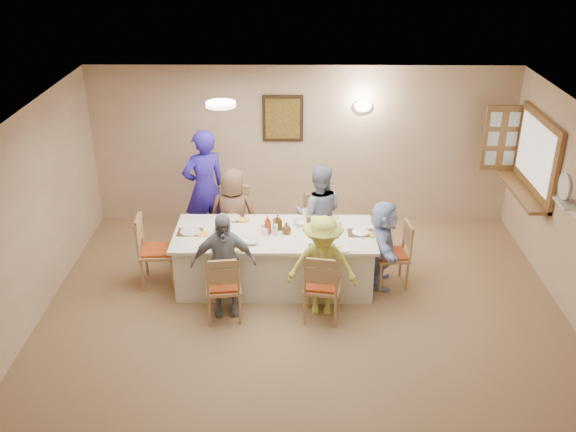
{
  "coord_description": "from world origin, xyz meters",
  "views": [
    {
      "loc": [
        -0.13,
        -5.92,
        4.55
      ],
      "look_at": [
        -0.2,
        1.4,
        1.05
      ],
      "focal_mm": 40.0,
      "sensor_mm": 36.0,
      "label": 1
    }
  ],
  "objects_px": {
    "chair_right_end": "(392,254)",
    "diner_right_end": "(383,244)",
    "dining_table": "(275,258)",
    "chair_front_left": "(223,285)",
    "caregiver": "(205,188)",
    "chair_left_end": "(157,250)",
    "diner_back_right": "(319,214)",
    "diner_front_left": "(223,264)",
    "desk_fan": "(567,192)",
    "chair_front_right": "(322,284)",
    "diner_back_left": "(233,215)",
    "chair_back_right": "(318,227)",
    "serving_hatch": "(537,156)",
    "chair_back_left": "(234,223)",
    "condiment_ketchup": "(268,224)",
    "diner_front_right": "(322,266)"
  },
  "relations": [
    {
      "from": "diner_back_left",
      "to": "chair_back_right",
      "type": "bearing_deg",
      "value": -170.6
    },
    {
      "from": "chair_front_left",
      "to": "chair_front_right",
      "type": "relative_size",
      "value": 0.97
    },
    {
      "from": "dining_table",
      "to": "diner_back_right",
      "type": "relative_size",
      "value": 1.83
    },
    {
      "from": "dining_table",
      "to": "chair_front_left",
      "type": "xyz_separation_m",
      "value": [
        -0.6,
        -0.8,
        0.08
      ]
    },
    {
      "from": "serving_hatch",
      "to": "chair_back_right",
      "type": "xyz_separation_m",
      "value": [
        -2.99,
        -0.1,
        -1.05
      ]
    },
    {
      "from": "condiment_ketchup",
      "to": "chair_back_left",
      "type": "bearing_deg",
      "value": 122.3
    },
    {
      "from": "serving_hatch",
      "to": "diner_right_end",
      "type": "distance_m",
      "value": 2.51
    },
    {
      "from": "chair_back_right",
      "to": "diner_back_right",
      "type": "relative_size",
      "value": 0.63
    },
    {
      "from": "chair_left_end",
      "to": "diner_back_right",
      "type": "bearing_deg",
      "value": -76.63
    },
    {
      "from": "chair_right_end",
      "to": "diner_back_right",
      "type": "height_order",
      "value": "diner_back_right"
    },
    {
      "from": "diner_right_end",
      "to": "chair_front_left",
      "type": "bearing_deg",
      "value": 117.88
    },
    {
      "from": "dining_table",
      "to": "diner_right_end",
      "type": "relative_size",
      "value": 2.16
    },
    {
      "from": "chair_right_end",
      "to": "diner_right_end",
      "type": "height_order",
      "value": "diner_right_end"
    },
    {
      "from": "chair_right_end",
      "to": "diner_back_right",
      "type": "xyz_separation_m",
      "value": [
        -0.95,
        0.68,
        0.26
      ]
    },
    {
      "from": "diner_front_right",
      "to": "diner_front_left",
      "type": "bearing_deg",
      "value": -175.61
    },
    {
      "from": "desk_fan",
      "to": "chair_right_end",
      "type": "height_order",
      "value": "desk_fan"
    },
    {
      "from": "chair_left_end",
      "to": "condiment_ketchup",
      "type": "height_order",
      "value": "condiment_ketchup"
    },
    {
      "from": "chair_front_left",
      "to": "diner_right_end",
      "type": "distance_m",
      "value": 2.18
    },
    {
      "from": "desk_fan",
      "to": "chair_back_right",
      "type": "xyz_separation_m",
      "value": [
        -2.88,
        1.25,
        -1.1
      ]
    },
    {
      "from": "diner_back_left",
      "to": "condiment_ketchup",
      "type": "xyz_separation_m",
      "value": [
        0.51,
        -0.69,
        0.2
      ]
    },
    {
      "from": "desk_fan",
      "to": "diner_front_right",
      "type": "height_order",
      "value": "desk_fan"
    },
    {
      "from": "chair_front_right",
      "to": "diner_right_end",
      "type": "relative_size",
      "value": 0.78
    },
    {
      "from": "diner_right_end",
      "to": "diner_back_left",
      "type": "bearing_deg",
      "value": 77.67
    },
    {
      "from": "desk_fan",
      "to": "diner_front_right",
      "type": "bearing_deg",
      "value": -175.4
    },
    {
      "from": "chair_back_left",
      "to": "diner_front_right",
      "type": "height_order",
      "value": "diner_front_right"
    },
    {
      "from": "diner_right_end",
      "to": "dining_table",
      "type": "bearing_deg",
      "value": 96.28
    },
    {
      "from": "desk_fan",
      "to": "chair_front_right",
      "type": "xyz_separation_m",
      "value": [
        -2.88,
        -0.35,
        -1.08
      ]
    },
    {
      "from": "chair_front_right",
      "to": "diner_front_left",
      "type": "height_order",
      "value": "diner_front_left"
    },
    {
      "from": "chair_front_right",
      "to": "diner_back_right",
      "type": "bearing_deg",
      "value": -80.36
    },
    {
      "from": "diner_front_left",
      "to": "caregiver",
      "type": "bearing_deg",
      "value": 97.34
    },
    {
      "from": "chair_right_end",
      "to": "diner_front_right",
      "type": "xyz_separation_m",
      "value": [
        -0.95,
        -0.68,
        0.21
      ]
    },
    {
      "from": "desk_fan",
      "to": "chair_front_right",
      "type": "height_order",
      "value": "desk_fan"
    },
    {
      "from": "diner_back_left",
      "to": "desk_fan",
      "type": "bearing_deg",
      "value": 168.22
    },
    {
      "from": "serving_hatch",
      "to": "chair_back_left",
      "type": "bearing_deg",
      "value": -178.61
    },
    {
      "from": "caregiver",
      "to": "chair_left_end",
      "type": "bearing_deg",
      "value": 37.17
    },
    {
      "from": "chair_right_end",
      "to": "diner_back_right",
      "type": "distance_m",
      "value": 1.2
    },
    {
      "from": "chair_left_end",
      "to": "condiment_ketchup",
      "type": "distance_m",
      "value": 1.52
    },
    {
      "from": "chair_right_end",
      "to": "chair_back_left",
      "type": "bearing_deg",
      "value": -116.22
    },
    {
      "from": "desk_fan",
      "to": "condiment_ketchup",
      "type": "distance_m",
      "value": 3.65
    },
    {
      "from": "diner_right_end",
      "to": "caregiver",
      "type": "xyz_separation_m",
      "value": [
        -2.47,
        1.15,
        0.29
      ]
    },
    {
      "from": "diner_front_left",
      "to": "diner_front_right",
      "type": "xyz_separation_m",
      "value": [
        1.2,
        0.0,
        -0.02
      ]
    },
    {
      "from": "chair_back_left",
      "to": "desk_fan",
      "type": "bearing_deg",
      "value": -15.65
    },
    {
      "from": "diner_back_right",
      "to": "diner_front_left",
      "type": "bearing_deg",
      "value": 50.4
    },
    {
      "from": "serving_hatch",
      "to": "diner_front_left",
      "type": "height_order",
      "value": "serving_hatch"
    },
    {
      "from": "dining_table",
      "to": "chair_front_left",
      "type": "bearing_deg",
      "value": -126.87
    },
    {
      "from": "chair_front_right",
      "to": "diner_back_left",
      "type": "relative_size",
      "value": 0.69
    },
    {
      "from": "serving_hatch",
      "to": "diner_front_right",
      "type": "relative_size",
      "value": 1.14
    },
    {
      "from": "chair_back_left",
      "to": "diner_right_end",
      "type": "distance_m",
      "value": 2.17
    },
    {
      "from": "diner_back_right",
      "to": "diner_right_end",
      "type": "relative_size",
      "value": 1.18
    },
    {
      "from": "chair_back_left",
      "to": "chair_front_right",
      "type": "height_order",
      "value": "chair_back_left"
    }
  ]
}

